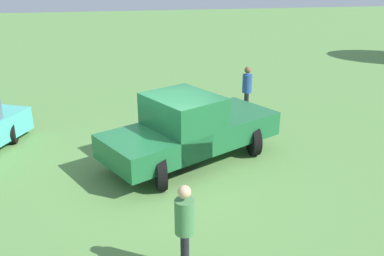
# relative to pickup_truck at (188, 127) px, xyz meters

# --- Properties ---
(ground_plane) EXTENTS (80.00, 80.00, 0.00)m
(ground_plane) POSITION_rel_pickup_truck_xyz_m (-0.46, 0.65, -0.95)
(ground_plane) COLOR #5B8C47
(pickup_truck) EXTENTS (3.86, 5.06, 1.82)m
(pickup_truck) POSITION_rel_pickup_truck_xyz_m (0.00, 0.00, 0.00)
(pickup_truck) COLOR black
(pickup_truck) RESTS_ON ground_plane
(person_bystander) EXTENTS (0.38, 0.38, 1.70)m
(person_bystander) POSITION_rel_pickup_truck_xyz_m (3.19, -2.58, 0.01)
(person_bystander) COLOR black
(person_bystander) RESTS_ON ground_plane
(person_visitor) EXTENTS (0.36, 0.36, 1.66)m
(person_visitor) POSITION_rel_pickup_truck_xyz_m (-4.27, 0.83, -0.02)
(person_visitor) COLOR black
(person_visitor) RESTS_ON ground_plane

